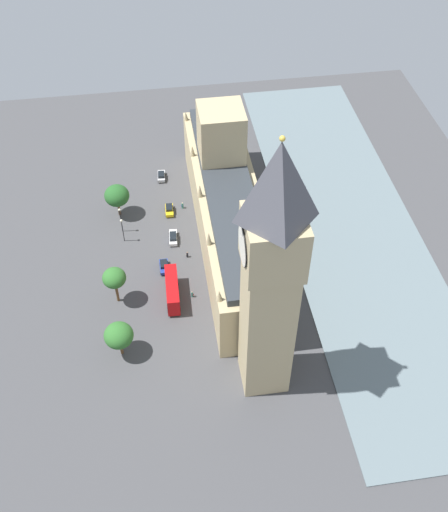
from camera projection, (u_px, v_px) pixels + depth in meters
name	position (u px, v px, depth m)	size (l,w,h in m)	color
ground_plane	(220.00, 240.00, 138.70)	(133.53, 133.53, 0.00)	#424244
river_thames	(350.00, 226.00, 141.71)	(30.09, 120.18, 0.25)	slate
parliament_building	(228.00, 206.00, 134.12)	(13.37, 63.53, 26.90)	tan
clock_tower	(271.00, 276.00, 93.79)	(9.11, 9.11, 53.72)	tan
car_silver_far_end	(161.00, 176.00, 153.28)	(2.14, 4.25, 1.74)	#B7B7BC
car_yellow_cab_corner	(169.00, 210.00, 144.52)	(2.03, 4.21, 1.74)	gold
car_white_opposite_hall	(173.00, 237.00, 138.01)	(2.09, 4.90, 1.74)	silver
car_blue_near_tower	(164.00, 266.00, 131.89)	(1.93, 4.17, 1.74)	navy
double_decker_bus_under_trees	(172.00, 290.00, 124.97)	(2.87, 10.56, 4.75)	#B20C0F
pedestrian_trailing	(187.00, 255.00, 134.52)	(0.62, 0.52, 1.56)	black
pedestrian_leading	(192.00, 294.00, 126.61)	(0.67, 0.62, 1.58)	#336B60
pedestrian_kerbside	(182.00, 206.00, 145.69)	(0.60, 0.49, 1.71)	#336B60
plane_tree_midblock	(114.00, 278.00, 121.44)	(4.76, 4.76, 9.01)	brown
plane_tree_by_river_gate	(119.00, 335.00, 113.33)	(5.55, 5.55, 7.99)	brown
plane_tree_slot_10	(117.00, 196.00, 140.47)	(5.75, 5.75, 8.30)	brown
street_lamp_slot_11	(122.00, 226.00, 135.23)	(0.56, 0.56, 6.55)	black
street_lamp_slot_12	(120.00, 216.00, 137.30)	(0.56, 0.56, 6.87)	black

